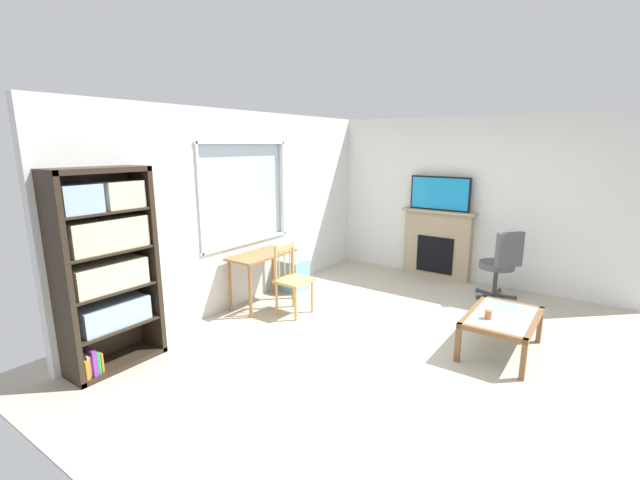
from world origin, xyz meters
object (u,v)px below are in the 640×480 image
Objects in this scene: bookshelf at (105,262)px; office_chair at (501,262)px; tv at (440,193)px; sippy_cup at (488,314)px; fireplace at (437,244)px; plastic_drawer_unit at (293,275)px; wooden_chair at (292,279)px; coffee_table at (502,320)px; desk_under_window at (262,262)px.

bookshelf is 1.96× the size of office_chair.
tv reaches higher than sippy_cup.
bookshelf is at bearing 161.00° from fireplace.
fireplace is at bearing -39.43° from plastic_drawer_unit.
fireplace is 0.83m from tv.
wooden_chair is 2.91m from tv.
tv reaches higher than office_chair.
desk_under_window is at bearing 98.40° from coffee_table.
bookshelf is 21.80× the size of sippy_cup.
bookshelf is at bearing 127.73° from sippy_cup.
fireplace is (1.88, -1.55, 0.33)m from plastic_drawer_unit.
tv reaches higher than desk_under_window.
plastic_drawer_unit is at bearing 117.31° from office_chair.
plastic_drawer_unit is 2.68m from tv.
office_chair is at bearing 13.29° from coffee_table.
bookshelf reaches higher than fireplace.
bookshelf is 2.90m from plastic_drawer_unit.
tv is 0.97× the size of coffee_table.
desk_under_window is 0.96× the size of office_chair.
bookshelf is at bearing 178.82° from plastic_drawer_unit.
office_chair is (-0.49, -1.11, -0.84)m from tv.
bookshelf is 2.18× the size of wooden_chair.
plastic_drawer_unit is 0.49× the size of tv.
tv is 0.97× the size of office_chair.
office_chair is at bearing 8.81° from sippy_cup.
desk_under_window is 3.34m from office_chair.
fireplace is at bearing -0.00° from tv.
office_chair reaches higher than desk_under_window.
fireplace is (2.59, -1.50, -0.04)m from desk_under_window.
fireplace is (2.59, -0.98, 0.10)m from wooden_chair.
desk_under_window is 0.53m from wooden_chair.
tv is (2.58, -1.50, 0.79)m from desk_under_window.
office_chair reaches higher than wooden_chair.
fireplace is at bearing 34.87° from coffee_table.
wooden_chair is 0.76× the size of fireplace.
bookshelf is at bearing 163.25° from wooden_chair.
plastic_drawer_unit is 3.06m from coffee_table.
fireplace is 1.22m from office_chair.
plastic_drawer_unit is 0.47× the size of coffee_table.
bookshelf reaches higher than plastic_drawer_unit.
tv is at bearing 180.00° from fireplace.
desk_under_window is 0.81m from plastic_drawer_unit.
plastic_drawer_unit is at bearing 81.20° from sippy_cup.
sippy_cup is at bearing -52.27° from bookshelf.
office_chair is 11.11× the size of sippy_cup.
bookshelf is at bearing 146.79° from office_chair.
desk_under_window is at bearing 90.60° from wooden_chair.
office_chair is (1.37, -2.66, 0.32)m from plastic_drawer_unit.
office_chair is at bearing -113.76° from tv.
plastic_drawer_unit is (0.71, 0.56, -0.23)m from wooden_chair.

